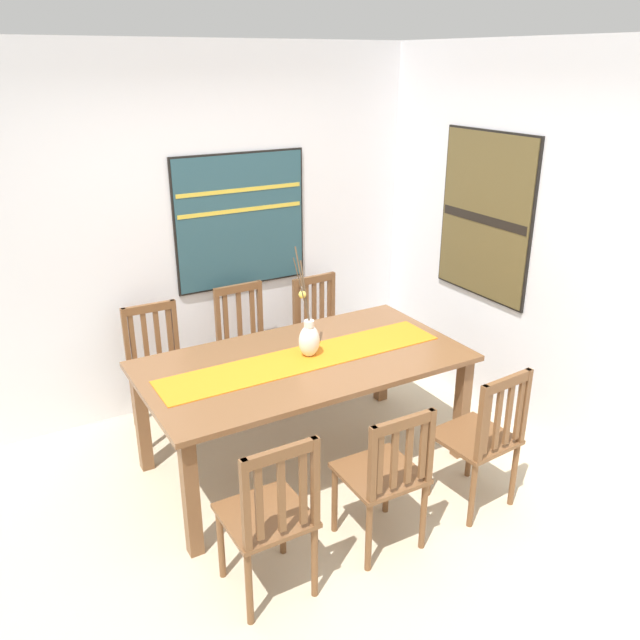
# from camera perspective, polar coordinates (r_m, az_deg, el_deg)

# --- Properties ---
(ground_plane) EXTENTS (6.40, 6.40, 0.03)m
(ground_plane) POSITION_cam_1_polar(r_m,az_deg,el_deg) (4.11, -0.08, -17.05)
(ground_plane) COLOR beige
(wall_back) EXTENTS (6.40, 0.12, 2.70)m
(wall_back) POSITION_cam_1_polar(r_m,az_deg,el_deg) (5.04, -10.83, 7.57)
(wall_back) COLOR silver
(wall_back) RESTS_ON ground_plane
(wall_side) EXTENTS (0.12, 6.40, 2.70)m
(wall_side) POSITION_cam_1_polar(r_m,az_deg,el_deg) (4.59, 20.54, 5.14)
(wall_side) COLOR silver
(wall_side) RESTS_ON ground_plane
(dining_table) EXTENTS (2.08, 1.10, 0.77)m
(dining_table) POSITION_cam_1_polar(r_m,az_deg,el_deg) (4.23, -1.41, -4.55)
(dining_table) COLOR brown
(dining_table) RESTS_ON ground_plane
(table_runner) EXTENTS (1.91, 0.36, 0.01)m
(table_runner) POSITION_cam_1_polar(r_m,az_deg,el_deg) (4.19, -1.42, -3.39)
(table_runner) COLOR orange
(table_runner) RESTS_ON dining_table
(centerpiece_vase) EXTENTS (0.17, 0.20, 0.71)m
(centerpiece_vase) POSITION_cam_1_polar(r_m,az_deg,el_deg) (4.17, -0.99, -1.50)
(centerpiece_vase) COLOR silver
(centerpiece_vase) RESTS_ON dining_table
(chair_0) EXTENTS (0.42, 0.42, 0.95)m
(chair_0) POSITION_cam_1_polar(r_m,az_deg,el_deg) (3.34, -4.39, -16.72)
(chair_0) COLOR brown
(chair_0) RESTS_ON ground_plane
(chair_1) EXTENTS (0.43, 0.43, 0.93)m
(chair_1) POSITION_cam_1_polar(r_m,az_deg,el_deg) (4.87, -13.92, -4.06)
(chair_1) COLOR brown
(chair_1) RESTS_ON ground_plane
(chair_2) EXTENTS (0.43, 0.43, 0.95)m
(chair_2) POSITION_cam_1_polar(r_m,az_deg,el_deg) (5.09, -6.35, -2.30)
(chair_2) COLOR brown
(chair_2) RESTS_ON ground_plane
(chair_3) EXTENTS (0.43, 0.43, 0.89)m
(chair_3) POSITION_cam_1_polar(r_m,az_deg,el_deg) (3.64, 5.76, -13.30)
(chair_3) COLOR brown
(chair_3) RESTS_ON ground_plane
(chair_4) EXTENTS (0.45, 0.45, 0.93)m
(chair_4) POSITION_cam_1_polar(r_m,az_deg,el_deg) (4.03, 14.04, -9.86)
(chair_4) COLOR brown
(chair_4) RESTS_ON ground_plane
(chair_5) EXTENTS (0.44, 0.44, 0.93)m
(chair_5) POSITION_cam_1_polar(r_m,az_deg,el_deg) (5.35, 0.22, -0.92)
(chair_5) COLOR brown
(chair_5) RESTS_ON ground_plane
(painting_on_back_wall) EXTENTS (1.07, 0.05, 1.03)m
(painting_on_back_wall) POSITION_cam_1_polar(r_m,az_deg,el_deg) (5.09, -6.96, 8.63)
(painting_on_back_wall) COLOR black
(painting_on_side_wall) EXTENTS (0.05, 0.90, 1.21)m
(painting_on_side_wall) POSITION_cam_1_polar(r_m,az_deg,el_deg) (4.94, 14.30, 8.81)
(painting_on_side_wall) COLOR black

